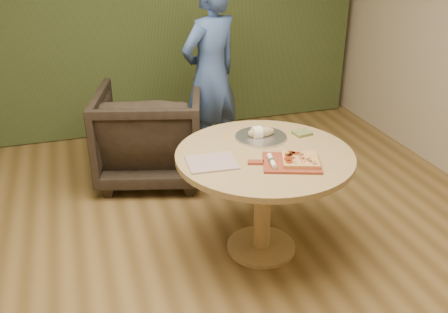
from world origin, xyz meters
TOP-DOWN VIEW (x-y plane):
  - room_shell at (0.00, 0.00)m, footprint 5.04×6.04m
  - pedestal_table at (0.45, 0.44)m, footprint 1.16×1.16m
  - pizza_paddle at (0.54, 0.24)m, footprint 0.47×0.38m
  - flatbread_pizza at (0.60, 0.23)m, footprint 0.28×0.28m
  - cutlery_roll at (0.43, 0.26)m, footprint 0.06×0.20m
  - newspaper at (0.08, 0.39)m, footprint 0.32×0.27m
  - serving_tray at (0.52, 0.67)m, footprint 0.36×0.36m
  - bread_roll at (0.51, 0.67)m, footprint 0.19×0.09m
  - green_packet at (0.81, 0.64)m, footprint 0.13×0.12m
  - armchair at (-0.09, 1.76)m, footprint 1.07×1.03m
  - person_standing at (0.51, 1.89)m, footprint 0.74×0.65m

SIDE VIEW (x-z plane):
  - armchair at x=-0.09m, z-range 0.00..0.91m
  - pedestal_table at x=0.45m, z-range 0.23..0.98m
  - newspaper at x=0.08m, z-range 0.75..0.76m
  - serving_tray at x=0.52m, z-range 0.75..0.77m
  - pizza_paddle at x=0.54m, z-range 0.75..0.77m
  - green_packet at x=0.81m, z-range 0.75..0.77m
  - flatbread_pizza at x=0.60m, z-range 0.76..0.80m
  - cutlery_roll at x=0.43m, z-range 0.76..0.80m
  - bread_roll at x=0.51m, z-range 0.75..0.84m
  - person_standing at x=0.51m, z-range 0.00..1.71m
  - room_shell at x=0.00m, z-range -0.02..2.82m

